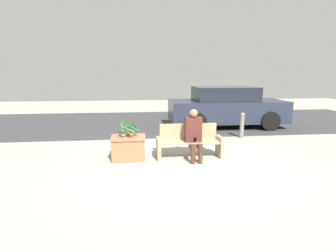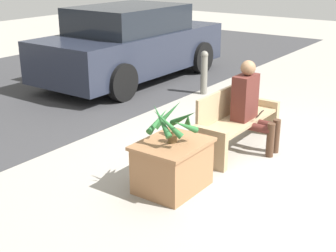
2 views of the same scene
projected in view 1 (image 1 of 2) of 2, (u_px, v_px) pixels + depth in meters
ground_plane at (185, 163)px, 6.20m from camera, size 30.00×30.00×0.00m
road_surface at (164, 122)px, 11.53m from camera, size 20.00×6.00×0.01m
bench at (189, 142)px, 6.62m from camera, size 1.65×0.49×0.83m
person_seated at (194, 133)px, 6.40m from camera, size 0.40×0.61×1.24m
planter_box at (128, 147)px, 6.47m from camera, size 0.84×0.67×0.57m
potted_plant at (128, 127)px, 6.36m from camera, size 0.51×0.53×0.46m
parked_car at (226, 107)px, 10.33m from camera, size 4.48×1.98×1.58m
bollard_post at (242, 125)px, 8.58m from camera, size 0.15×0.15×0.85m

